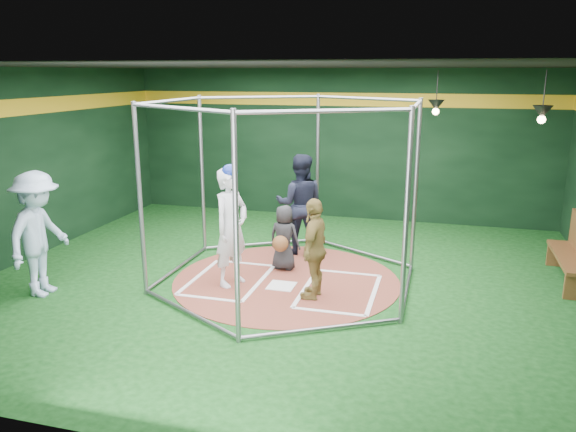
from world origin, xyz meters
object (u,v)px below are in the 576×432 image
(umpire, at_px, (300,204))
(batter_figure, at_px, (231,226))
(dugout_bench, at_px, (576,251))
(visitor_leopard, at_px, (315,248))

(umpire, bearing_deg, batter_figure, 60.18)
(batter_figure, distance_m, dugout_bench, 5.70)
(visitor_leopard, xyz_separation_m, umpire, (-0.78, 2.11, 0.17))
(batter_figure, xyz_separation_m, visitor_leopard, (1.42, -0.17, -0.20))
(visitor_leopard, bearing_deg, batter_figure, -93.17)
(umpire, distance_m, dugout_bench, 4.83)
(batter_figure, relative_size, umpire, 1.04)
(visitor_leopard, relative_size, dugout_bench, 0.86)
(dugout_bench, bearing_deg, umpire, 176.22)
(visitor_leopard, bearing_deg, dugout_bench, 117.71)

